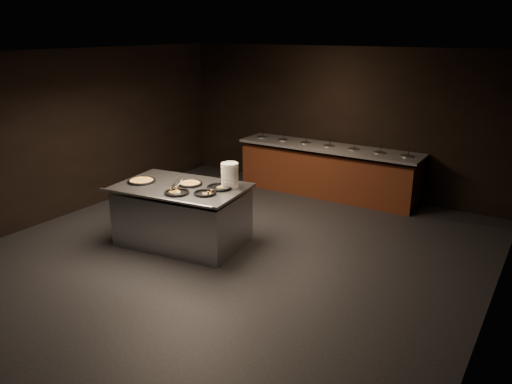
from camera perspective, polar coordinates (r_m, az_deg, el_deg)
room at (r=6.88m, az=-4.03°, el=3.25°), size 7.02×8.02×2.92m
salad_bar at (r=10.13m, az=8.11°, el=2.08°), size 3.70×0.83×1.18m
serving_counter at (r=7.84m, az=-8.39°, el=-2.71°), size 2.09×1.49×0.94m
plate_stack at (r=7.48m, az=-3.02°, el=1.91°), size 0.26×0.26×0.38m
pan_veggie_whole at (r=7.99m, az=-12.96°, el=1.26°), size 0.43×0.43×0.04m
pan_cheese_whole at (r=7.71m, az=-7.55°, el=0.97°), size 0.38×0.38×0.04m
pan_cheese_slices_a at (r=7.50m, az=-4.14°, el=0.57°), size 0.40×0.40×0.04m
pan_cheese_slices_b at (r=7.33m, az=-9.03°, el=-0.04°), size 0.36×0.36×0.04m
pan_veggie_slices at (r=7.25m, az=-5.84°, el=-0.10°), size 0.33×0.33×0.04m
server_left at (r=7.61m, az=-8.90°, el=1.15°), size 0.10×0.33×0.16m
server_right at (r=7.30m, az=-9.31°, el=0.31°), size 0.29×0.16×0.15m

